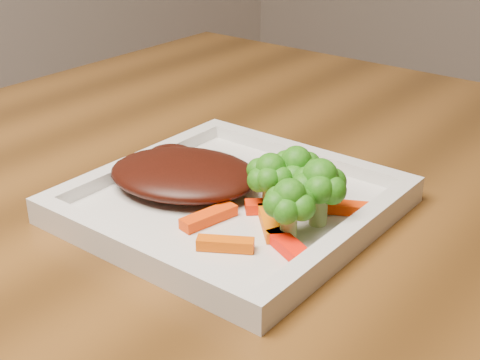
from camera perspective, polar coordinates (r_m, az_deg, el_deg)
The scene contains 13 objects.
plate at distance 0.64m, azimuth -0.70°, elevation -2.26°, with size 0.27×0.27×0.01m, color silver.
steak at distance 0.66m, azimuth -4.80°, elevation 0.52°, with size 0.15×0.12×0.03m, color #380E08.
broccoli_0 at distance 0.62m, azimuth 4.80°, elevation 0.91°, with size 0.05×0.05×0.07m, color #216D12, non-canonical shape.
broccoli_1 at distance 0.59m, azimuth 6.79°, elevation -0.95°, with size 0.06×0.06×0.06m, color #1A5B0F, non-canonical shape.
broccoli_2 at distance 0.56m, azimuth 4.21°, elevation -2.46°, with size 0.05×0.05×0.06m, color #176811, non-canonical shape.
broccoli_3 at distance 0.61m, azimuth 2.61°, elevation 0.12°, with size 0.05×0.05×0.06m, color #1E6F12, non-canonical shape.
carrot_0 at distance 0.56m, azimuth -1.26°, elevation -5.48°, with size 0.05×0.01×0.01m, color #DD5103.
carrot_1 at distance 0.55m, azimuth 4.44°, elevation -5.91°, with size 0.06×0.02×0.01m, color #FF1504.
carrot_2 at distance 0.60m, azimuth -2.68°, elevation -3.17°, with size 0.06×0.02×0.01m, color #EC3903.
carrot_3 at distance 0.62m, azimuth 9.43°, elevation -2.39°, with size 0.05×0.01×0.01m, color #FE3904.
carrot_4 at distance 0.67m, azimuth 4.66°, elevation -0.10°, with size 0.06×0.02×0.01m, color #CC4303.
carrot_5 at distance 0.59m, azimuth 2.60°, elevation -3.65°, with size 0.06×0.02×0.01m, color #E86103.
carrot_6 at distance 0.62m, azimuth 3.09°, elevation -2.22°, with size 0.06×0.02×0.01m, color red.
Camera 1 is at (-0.05, -0.66, 1.05)m, focal length 50.00 mm.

